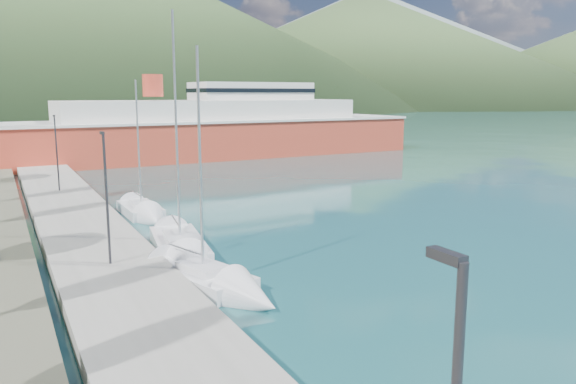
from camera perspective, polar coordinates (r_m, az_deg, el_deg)
ground at (r=132.35m, az=-21.83°, el=5.57°), size 1400.00×1400.00×0.00m
quay at (r=38.52m, az=-20.58°, el=-2.87°), size 5.00×88.00×0.80m
hills_far at (r=651.82m, az=-14.44°, el=15.74°), size 1480.00×900.00×180.00m
hills_near at (r=401.78m, az=-11.73°, el=15.58°), size 1010.00×520.00×115.00m
lamp_posts at (r=26.83m, az=-18.03°, el=-0.08°), size 0.15×44.60×6.06m
sailboat_near at (r=24.55m, az=-6.41°, el=-9.68°), size 4.68×8.31×11.45m
sailboat_mid at (r=29.02m, az=-10.35°, el=-6.63°), size 3.87×9.75×13.65m
sailboat_far at (r=39.87m, az=-14.18°, el=-2.27°), size 2.39×7.09×10.35m
ferry at (r=77.51m, az=-7.52°, el=6.17°), size 58.49×14.60×11.53m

